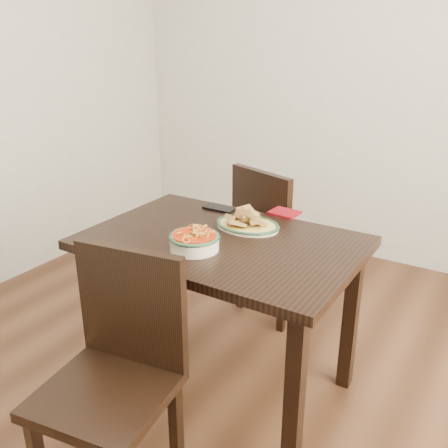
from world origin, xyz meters
The scene contains 9 objects.
floor centered at (0.00, 0.00, 0.00)m, with size 3.50×3.50×0.00m, color #3D2213.
wall_back centered at (0.00, 1.75, 1.30)m, with size 3.50×0.10×2.60m, color beige.
dining_table centered at (0.04, -0.06, 0.65)m, with size 1.15×0.76×0.75m.
chair_far centered at (-0.05, 0.64, 0.50)m, with size 0.53×0.53×0.89m.
chair_near centered at (0.01, -0.69, 0.50)m, with size 0.48×0.48×0.89m.
fish_plate centered at (0.08, 0.11, 0.79)m, with size 0.29×0.23×0.11m.
noodle_bowl centered at (0.01, -0.21, 0.79)m, with size 0.21×0.21×0.08m.
smartphone centered at (-0.16, 0.26, 0.76)m, with size 0.16×0.08×0.01m, color black.
napkin centered at (0.14, 0.36, 0.76)m, with size 0.13×0.11×0.01m, color maroon.
Camera 1 is at (1.08, -1.71, 1.57)m, focal length 40.00 mm.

